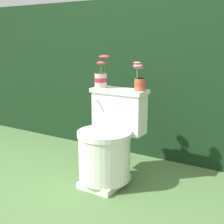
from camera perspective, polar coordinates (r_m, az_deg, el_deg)
ground_plane at (r=2.35m, az=-3.07°, el=-13.14°), size 12.00×12.00×0.00m
hedge_backdrop at (r=3.17m, az=9.02°, el=6.71°), size 3.93×0.90×1.39m
toilet at (r=2.29m, az=-0.61°, el=-5.81°), size 0.42×0.49×0.68m
potted_plant_left at (r=2.38m, az=-1.99°, el=6.56°), size 0.12×0.09×0.25m
potted_plant_midleft at (r=2.24m, az=5.08°, el=5.95°), size 0.09×0.09×0.21m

